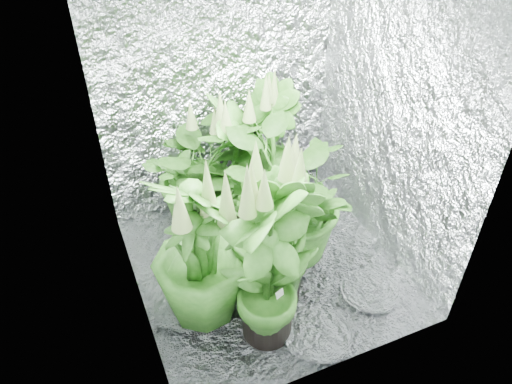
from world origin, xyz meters
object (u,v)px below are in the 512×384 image
Objects in this scene: plant_c at (267,151)px; plant_f at (268,266)px; plant_b at (236,166)px; plant_e at (293,204)px; plant_g at (275,235)px; plant_d at (199,253)px; circulation_fan at (302,173)px; plant_a at (202,171)px.

plant_f reaches higher than plant_c.
plant_b is 0.50m from plant_e.
plant_b is at bearing 86.50° from plant_g.
plant_d is (-0.47, -0.65, -0.02)m from plant_b.
plant_g is (-0.23, -0.24, 0.04)m from plant_e.
plant_b is at bearing -163.72° from circulation_fan.
plant_g is 2.72× the size of circulation_fan.
plant_c is (0.48, 0.01, 0.03)m from plant_a.
plant_g reaches higher than plant_a.
circulation_fan is (0.31, 0.04, -0.31)m from plant_c.
plant_b is 1.10× the size of plant_e.
plant_e is (0.19, -0.46, -0.04)m from plant_b.
circulation_fan is at bearing 53.68° from plant_g.
plant_g reaches higher than plant_d.
plant_c is at bearing 66.02° from plant_f.
plant_b reaches higher than plant_e.
plant_c reaches higher than circulation_fan.
plant_g reaches higher than plant_e.
plant_f is at bearing -124.14° from circulation_fan.
plant_e is at bearing 46.03° from plant_g.
plant_b is 0.94m from plant_f.
plant_c is 1.05× the size of plant_e.
plant_a is 0.83× the size of plant_f.
plant_e is 0.85× the size of plant_f.
plant_f is at bearing -129.11° from plant_e.
plant_b is 1.05× the size of plant_c.
plant_c is 1.14m from plant_f.
plant_g is (-0.32, -0.81, 0.02)m from plant_c.
plant_f is at bearing -88.83° from plant_a.
circulation_fan is (0.79, 0.05, -0.28)m from plant_a.
plant_f reaches higher than plant_g.
plant_c is at bearing 81.76° from plant_e.
plant_c is 0.44m from circulation_fan.
plant_g is (0.14, 0.22, -0.03)m from plant_f.
plant_c is 1.06m from plant_d.
plant_f reaches higher than plant_a.
plant_a is 0.98× the size of plant_e.
plant_g is at bearing -111.26° from plant_c.
plant_d is at bearing -125.85° from plant_b.
plant_b is at bearing 112.67° from plant_e.
plant_f is at bearing -122.94° from plant_g.
plant_e is (0.66, 0.19, -0.02)m from plant_d.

